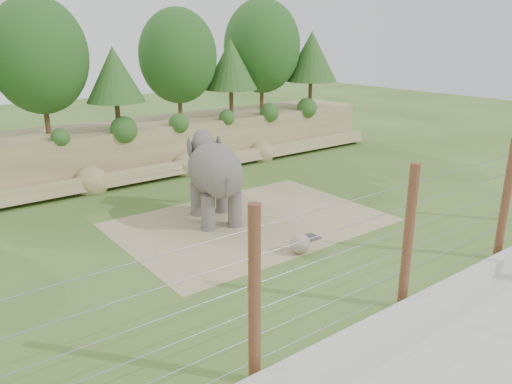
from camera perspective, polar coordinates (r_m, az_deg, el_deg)
ground at (r=17.07m, az=4.10°, el=-6.76°), size 90.00×90.00×0.00m
back_embankment at (r=26.79m, az=-13.20°, el=10.65°), size 30.00×5.52×8.77m
dirt_patch at (r=19.50m, az=-0.62°, el=-3.47°), size 10.00×7.00×0.02m
drain_grate at (r=18.01m, az=5.77°, el=-5.33°), size 1.00×0.60×0.03m
elephant at (r=19.28m, az=-4.72°, el=1.24°), size 2.80×4.30×3.22m
stone_ball at (r=16.77m, az=5.03°, el=-5.89°), size 0.69×0.69×0.69m
retaining_wall at (r=14.04m, az=18.03°, el=-12.27°), size 26.00×0.35×0.50m
walkway at (r=13.35m, az=25.19°, el=-16.10°), size 26.00×4.00×0.01m
barrier_fence at (r=13.54m, az=17.01°, el=-5.07°), size 20.26×0.26×4.00m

